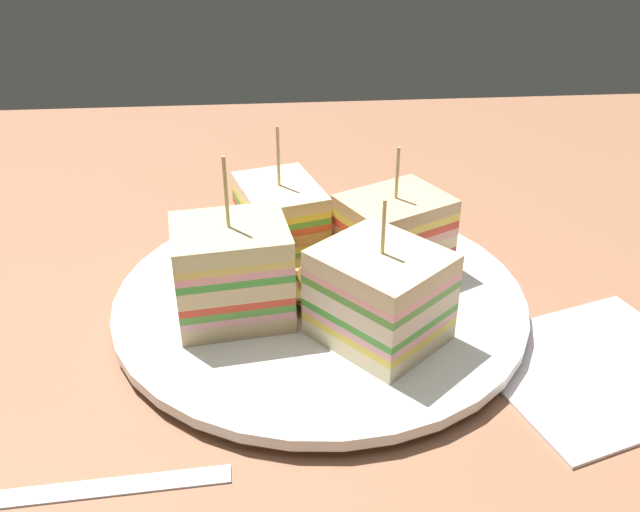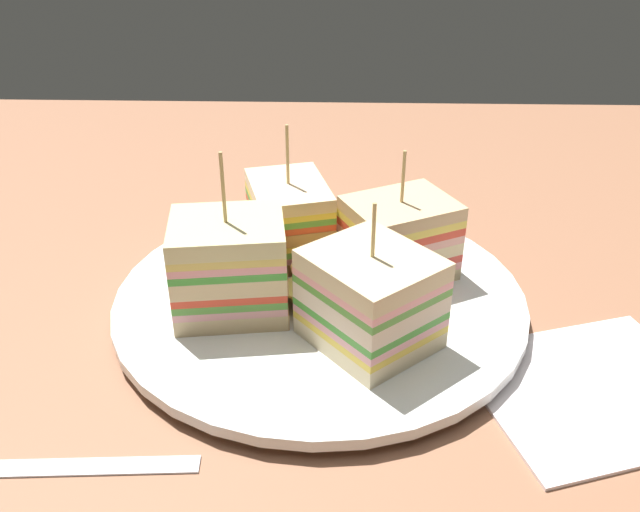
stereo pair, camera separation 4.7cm
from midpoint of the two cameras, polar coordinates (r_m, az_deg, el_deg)
The scene contains 8 objects.
ground_plane at distance 50.03cm, azimuth -2.71°, elevation -5.36°, with size 129.27×98.98×1.80cm, color #946246.
plate at distance 49.03cm, azimuth -2.76°, elevation -3.68°, with size 29.25×29.25×1.42cm.
sandwich_wedge_0 at distance 45.35cm, azimuth -10.31°, elevation -1.41°, with size 8.24×7.11×11.48cm.
sandwich_wedge_1 at distance 42.71cm, azimuth 1.87°, elevation -3.45°, with size 9.85×9.95×9.75cm.
sandwich_wedge_2 at distance 50.13cm, azimuth 3.50°, elevation 1.76°, with size 9.27×8.49×9.73cm.
sandwich_wedge_3 at distance 52.31cm, azimuth -5.93°, elevation 2.92°, with size 7.37×8.71×10.46cm.
chip_pile at distance 47.55cm, azimuth -3.08°, elevation -2.23°, with size 5.96×7.55×2.87cm.
napkin at distance 46.35cm, azimuth 19.67°, elevation -8.92°, with size 14.16×12.08×0.50cm, color white.
Camera 1 is at (-3.50, -40.72, 28.05)cm, focal length 38.05 mm.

